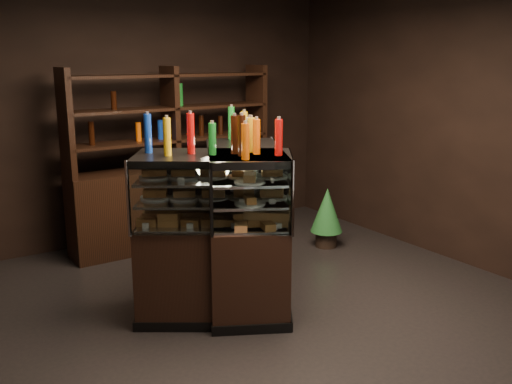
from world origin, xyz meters
The scene contains 7 objects.
ground centered at (0.00, 0.00, 0.00)m, with size 5.00×5.00×0.00m, color black.
room_shell centered at (0.00, 0.00, 1.94)m, with size 5.02×5.02×3.01m.
display_case centered at (-0.10, 0.19, 0.46)m, with size 1.61×1.41×1.37m.
food_display centered at (-0.09, 0.18, 1.04)m, with size 1.24×1.12×0.43m.
bottles_top centered at (-0.10, 0.19, 1.50)m, with size 1.07×0.97×0.30m.
potted_conifer centered at (1.63, 0.99, 0.44)m, with size 0.36×0.36×0.77m.
back_shelving centered at (0.25, 2.05, 0.61)m, with size 2.35×0.46×2.00m.
Camera 1 is at (-2.38, -3.73, 2.12)m, focal length 40.00 mm.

